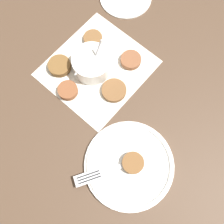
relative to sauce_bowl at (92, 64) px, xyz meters
The scene contains 11 objects.
ground_plane 0.03m from the sauce_bowl, 141.93° to the right, with size 4.00×4.00×0.00m, color #4C3828.
napkin 0.03m from the sauce_bowl, 136.16° to the left, with size 0.31×0.29×0.00m.
sauce_bowl is the anchor object (origin of this frame).
fritter_0 0.10m from the sauce_bowl, ahead, with size 0.06×0.06×0.02m.
fritter_1 0.10m from the sauce_bowl, 86.44° to the left, with size 0.07×0.07×0.01m.
fritter_2 0.10m from the sauce_bowl, 45.98° to the right, with size 0.07×0.07×0.02m.
fritter_3 0.12m from the sauce_bowl, 146.88° to the left, with size 0.06×0.06×0.02m.
fritter_4 0.10m from the sauce_bowl, 134.26° to the right, with size 0.06×0.06×0.01m.
serving_plate 0.30m from the sauce_bowl, 65.56° to the left, with size 0.24×0.24×0.02m.
fritter_on_plate 0.30m from the sauce_bowl, 67.39° to the left, with size 0.06×0.06×0.01m.
fork 0.31m from the sauce_bowl, 52.47° to the left, with size 0.19×0.10×0.00m.
Camera 1 is at (0.22, 0.31, 0.70)m, focal length 42.00 mm.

